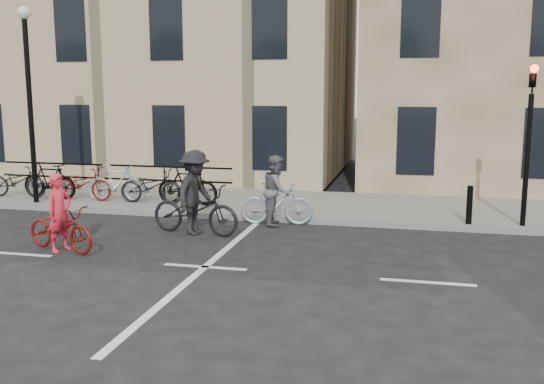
% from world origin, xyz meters
% --- Properties ---
extents(ground, '(120.00, 120.00, 0.00)m').
position_xyz_m(ground, '(0.00, 0.00, 0.00)').
color(ground, black).
rests_on(ground, ground).
extents(sidewalk, '(46.00, 4.00, 0.15)m').
position_xyz_m(sidewalk, '(-4.00, 6.00, 0.07)').
color(sidewalk, slate).
rests_on(sidewalk, ground).
extents(building_west, '(20.00, 10.00, 10.00)m').
position_xyz_m(building_west, '(-9.00, 13.00, 5.15)').
color(building_west, tan).
rests_on(building_west, sidewalk).
extents(traffic_light, '(0.18, 0.30, 3.90)m').
position_xyz_m(traffic_light, '(6.20, 4.34, 2.45)').
color(traffic_light, black).
rests_on(traffic_light, sidewalk).
extents(lamp_post, '(0.36, 0.36, 5.28)m').
position_xyz_m(lamp_post, '(-6.50, 4.40, 3.49)').
color(lamp_post, black).
rests_on(lamp_post, sidewalk).
extents(bollard_east, '(0.14, 0.14, 0.90)m').
position_xyz_m(bollard_east, '(5.00, 4.25, 0.60)').
color(bollard_east, black).
rests_on(bollard_east, sidewalk).
extents(parked_bikes, '(7.25, 1.23, 1.05)m').
position_xyz_m(parked_bikes, '(-4.92, 5.04, 0.65)').
color(parked_bikes, black).
rests_on(parked_bikes, sidewalk).
extents(cyclist_pink, '(1.89, 1.12, 1.59)m').
position_xyz_m(cyclist_pink, '(-3.24, 0.44, 0.55)').
color(cyclist_pink, '#65130D').
rests_on(cyclist_pink, ground).
extents(cyclist_grey, '(1.81, 0.90, 1.70)m').
position_xyz_m(cyclist_grey, '(0.50, 3.80, 0.69)').
color(cyclist_grey, '#8FAEBC').
rests_on(cyclist_grey, ground).
extents(cyclist_dark, '(2.25, 1.34, 1.92)m').
position_xyz_m(cyclist_dark, '(-1.08, 2.44, 0.75)').
color(cyclist_dark, black).
rests_on(cyclist_dark, ground).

